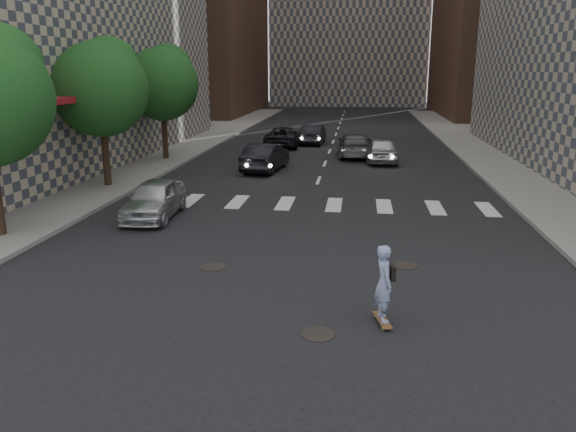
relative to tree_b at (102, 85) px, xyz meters
name	(u,v)px	position (x,y,z in m)	size (l,w,h in m)	color
ground	(278,287)	(9.45, -11.14, -4.65)	(160.00, 160.00, 0.00)	black
sidewalk_left	(94,155)	(-5.05, 8.86, -4.57)	(13.00, 80.00, 0.15)	gray
tree_b	(102,85)	(0.00, 0.00, 0.00)	(4.20, 4.20, 6.60)	#382619
tree_c	(163,81)	(0.00, 8.00, 0.00)	(4.20, 4.20, 6.60)	#382619
manhole_a	(318,334)	(10.65, -13.64, -4.64)	(0.70, 0.70, 0.02)	black
manhole_b	(213,267)	(7.45, -9.94, -4.64)	(0.70, 0.70, 0.02)	black
manhole_c	(405,265)	(12.75, -9.14, -4.64)	(0.70, 0.70, 0.02)	black
skateboarder	(384,283)	(11.99, -12.92, -3.71)	(0.54, 0.92, 1.78)	brown
silver_sedan	(154,199)	(3.95, -4.92, -3.95)	(1.65, 4.10, 1.40)	silver
traffic_car_a	(266,157)	(6.43, 5.22, -3.91)	(1.56, 4.48, 1.48)	black
traffic_car_b	(354,145)	(11.09, 10.86, -3.92)	(2.04, 5.03, 1.46)	#4E5055
traffic_car_c	(283,137)	(6.10, 14.86, -3.96)	(2.28, 4.95, 1.37)	black
traffic_car_d	(380,149)	(12.61, 8.86, -3.89)	(1.79, 4.44, 1.51)	#AAADB1
traffic_car_e	(313,134)	(8.04, 16.57, -3.94)	(1.49, 4.27, 1.41)	black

